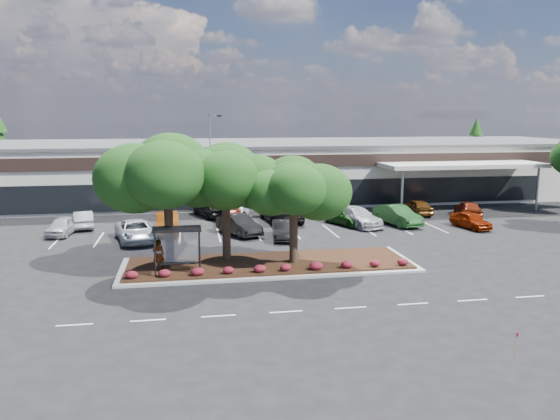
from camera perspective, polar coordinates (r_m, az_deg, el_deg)
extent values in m
plane|color=black|center=(30.56, 3.72, -7.72)|extent=(160.00, 160.00, 0.00)
cube|color=silver|center=(62.99, -3.54, 4.18)|extent=(80.00, 20.00, 6.00)
cube|color=#4E4E50|center=(62.76, -3.57, 7.00)|extent=(80.40, 20.40, 0.30)
cube|color=black|center=(52.89, -2.34, 5.07)|extent=(80.00, 0.25, 1.20)
cube|color=black|center=(53.25, -2.31, 1.63)|extent=(60.00, 0.18, 2.60)
cube|color=#B8170D|center=(52.37, -8.87, 4.91)|extent=(6.00, 0.12, 1.00)
cube|color=silver|center=(56.81, 18.50, 4.49)|extent=(16.00, 5.00, 0.40)
cylinder|color=gray|center=(52.27, 12.63, 1.80)|extent=(0.24, 0.24, 4.20)
cylinder|color=gray|center=(59.04, 25.30, 1.99)|extent=(0.24, 0.24, 4.20)
cube|color=#ADADA7|center=(33.93, -1.18, -5.77)|extent=(18.00, 6.00, 0.15)
cube|color=#402815|center=(33.89, -1.18, -5.57)|extent=(17.20, 5.20, 0.12)
cube|color=silver|center=(26.48, -20.68, -11.16)|extent=(1.60, 0.12, 0.01)
cube|color=silver|center=(26.05, -13.62, -11.13)|extent=(1.60, 0.12, 0.01)
cube|color=silver|center=(26.02, -6.45, -10.94)|extent=(1.60, 0.12, 0.01)
cube|color=silver|center=(26.38, 0.63, -10.58)|extent=(1.60, 0.12, 0.01)
cube|color=silver|center=(27.11, 7.40, -10.09)|extent=(1.60, 0.12, 0.01)
cube|color=silver|center=(28.19, 13.71, -9.50)|extent=(1.60, 0.12, 0.01)
cube|color=silver|center=(29.58, 19.47, -8.87)|extent=(1.60, 0.12, 0.01)
cube|color=silver|center=(31.23, 24.66, -8.22)|extent=(1.60, 0.12, 0.01)
cube|color=silver|center=(43.86, -22.29, -3.01)|extent=(0.12, 5.00, 0.01)
cube|color=silver|center=(43.30, -18.41, -2.93)|extent=(0.12, 5.00, 0.01)
cube|color=silver|center=(42.95, -14.44, -2.84)|extent=(0.12, 5.00, 0.01)
cube|color=silver|center=(42.80, -10.43, -2.73)|extent=(0.12, 5.00, 0.01)
cube|color=silver|center=(42.87, -6.42, -2.61)|extent=(0.12, 5.00, 0.01)
cube|color=silver|center=(43.14, -2.44, -2.47)|extent=(0.12, 5.00, 0.01)
cube|color=silver|center=(43.62, 1.48, -2.33)|extent=(0.12, 5.00, 0.01)
cube|color=silver|center=(44.30, 5.29, -2.18)|extent=(0.12, 5.00, 0.01)
cube|color=silver|center=(45.17, 8.96, -2.03)|extent=(0.12, 5.00, 0.01)
cube|color=silver|center=(46.21, 12.49, -1.87)|extent=(0.12, 5.00, 0.01)
cube|color=silver|center=(47.42, 15.85, -1.72)|extent=(0.12, 5.00, 0.01)
cube|color=silver|center=(48.79, 19.03, -1.56)|extent=(0.12, 5.00, 0.01)
cylinder|color=black|center=(32.72, -12.83, -4.01)|extent=(0.08, 0.08, 2.50)
cylinder|color=black|center=(32.68, -8.44, -3.89)|extent=(0.08, 0.08, 2.50)
cylinder|color=black|center=(31.46, -12.95, -4.57)|extent=(0.08, 0.08, 2.50)
cylinder|color=black|center=(31.42, -8.38, -4.45)|extent=(0.08, 0.08, 2.50)
cube|color=black|center=(31.76, -10.73, -1.97)|extent=(2.75, 1.55, 0.10)
cube|color=silver|center=(32.65, -10.65, -3.74)|extent=(2.30, 0.03, 2.00)
cube|color=black|center=(32.49, -10.60, -5.49)|extent=(2.00, 0.35, 0.06)
cone|color=#0F3C10|center=(77.91, -27.24, 5.68)|extent=(4.40, 4.40, 10.00)
cone|color=#0F3C10|center=(83.21, 19.71, 6.04)|extent=(3.96, 3.96, 9.00)
imported|color=#594C47|center=(32.72, -12.58, -4.59)|extent=(0.71, 0.50, 1.84)
cube|color=#ADADA7|center=(55.78, -7.17, 0.48)|extent=(0.50, 0.50, 0.40)
cylinder|color=gray|center=(55.22, -7.28, 5.29)|extent=(0.14, 0.14, 8.99)
cube|color=gray|center=(55.14, -6.91, 9.81)|extent=(0.92, 0.36, 0.14)
cube|color=black|center=(55.25, -6.40, 9.75)|extent=(0.49, 0.37, 0.18)
cube|color=tan|center=(23.37, 23.40, -12.81)|extent=(0.03, 0.03, 1.06)
cube|color=#E93D74|center=(23.24, 23.58, -11.78)|extent=(0.02, 0.14, 0.18)
imported|color=beige|center=(45.77, -21.82, -1.59)|extent=(2.16, 4.23, 1.38)
imported|color=#B7BEC3|center=(41.89, -14.87, -2.12)|extent=(3.65, 5.87, 1.52)
imported|color=#7B3B0A|center=(44.02, -11.68, -1.35)|extent=(1.92, 5.01, 1.63)
imported|color=black|center=(42.72, -4.30, -1.56)|extent=(3.49, 4.99, 1.56)
imported|color=black|center=(41.15, 0.27, -2.11)|extent=(1.96, 4.30, 1.37)
imported|color=#194914|center=(46.89, 6.90, -0.71)|extent=(3.60, 5.00, 1.34)
imported|color=silver|center=(46.38, 8.04, -0.71)|extent=(3.86, 5.85, 1.58)
imported|color=#1D4D1E|center=(47.44, 12.15, -0.54)|extent=(3.04, 5.34, 1.67)
imported|color=maroon|center=(47.73, 19.30, -1.00)|extent=(2.29, 4.20, 1.36)
imported|color=#9DA0A7|center=(48.07, -19.87, -0.93)|extent=(2.33, 4.49, 1.41)
imported|color=black|center=(50.52, -7.26, 0.22)|extent=(3.42, 5.20, 1.65)
imported|color=maroon|center=(46.80, -4.88, -0.57)|extent=(2.94, 4.82, 1.53)
imported|color=silver|center=(49.09, -4.60, -0.03)|extent=(2.82, 5.16, 1.61)
imported|color=black|center=(47.96, 0.07, -0.18)|extent=(3.41, 6.39, 1.71)
imported|color=silver|center=(48.90, 6.01, -0.10)|extent=(3.12, 5.07, 1.61)
imported|color=brown|center=(52.78, 14.15, 0.32)|extent=(1.82, 4.37, 1.48)
imported|color=maroon|center=(53.28, 19.05, 0.15)|extent=(2.61, 4.54, 1.45)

